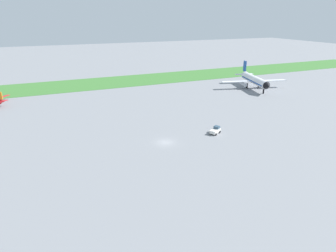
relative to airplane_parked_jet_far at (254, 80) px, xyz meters
name	(u,v)px	position (x,y,z in m)	size (l,w,h in m)	color
ground_plane	(165,142)	(-61.79, -41.55, -3.89)	(600.00, 600.00, 0.00)	gray
grass_taxiway_strip	(102,83)	(-61.79, 39.29, -3.85)	(360.00, 28.00, 0.08)	#3D7533
airplane_parked_jet_far	(254,80)	(0.00, 0.00, 0.00)	(30.04, 29.69, 10.79)	white
pushback_tug_near_gate	(215,130)	(-46.17, -41.21, -2.97)	(4.01, 3.41, 1.95)	white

